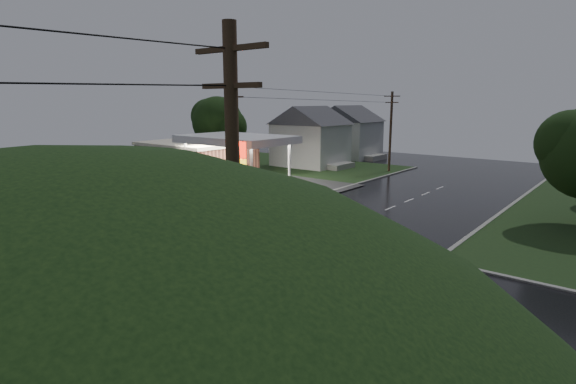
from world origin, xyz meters
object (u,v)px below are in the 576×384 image
Objects in this scene: house_far at (348,131)px; pylon_sign at (237,163)px; utility_pole_se at (235,250)px; house_near at (311,136)px; tree_nw_behind at (218,122)px; car_pump at (261,183)px; utility_pole_n at (391,131)px; car_north at (293,213)px; car_crossing at (257,276)px; gas_station at (202,157)px; utility_pole_nw at (236,145)px.

pylon_sign is at bearing -73.02° from house_far.
house_near is (-30.45, 45.50, -1.32)m from utility_pole_se.
pylon_sign is 30.49m from tree_nw_behind.
car_pump is (18.90, -11.42, -5.55)m from tree_nw_behind.
utility_pole_n is 28.92m from car_north.
house_far reaches higher than car_crossing.
gas_station reaches higher than car_crossing.
car_north is (5.54, 0.51, -4.99)m from utility_pole_nw.
utility_pole_n reaches higher than gas_station.
utility_pole_n is 41.57m from car_crossing.
house_far reaches higher than gas_station.
car_north is at bearing -4.28° from pylon_sign.
car_pump is (7.01, -29.42, -3.78)m from house_far.
utility_pole_se is 1.00× the size of house_far.
pylon_sign is 1.32× the size of car_crossing.
car_pump is (-5.44, 9.08, -5.09)m from utility_pole_nw.
car_pump is (-17.70, 20.02, -0.15)m from car_crossing.
house_far is at bearing 82.50° from gas_station.
utility_pole_nw reaches higher than pylon_sign.
utility_pole_nw is at bearing -45.00° from pylon_sign.
tree_nw_behind is (-24.34, 20.49, 0.46)m from utility_pole_nw.
pylon_sign is 0.57× the size of utility_pole_n.
gas_station is at bearing 148.78° from pylon_sign.
utility_pole_se reaches higher than gas_station.
house_near is at bearing 73.83° from gas_station.
car_north is (6.54, -0.49, -3.28)m from pylon_sign.
tree_nw_behind is 22.77m from car_pump.
car_pump is (-4.44, 8.08, -3.38)m from pylon_sign.
tree_nw_behind is at bearing -155.02° from house_near.
pylon_sign is at bearing 14.61° from car_north.
utility_pole_n is 11.67m from house_near.
house_far is 2.43× the size of car_crossing.
tree_nw_behind is at bearing -123.44° from house_far.
car_pump is at bearing -76.60° from house_far.
utility_pole_n is 20.74m from car_pump.
tree_nw_behind is (-24.34, -8.01, 0.71)m from utility_pole_n.
tree_nw_behind reaches higher than car_crossing.
car_pump is (6.01, -17.42, -3.78)m from house_near.
tree_nw_behind reaches higher than house_far.
pylon_sign is at bearing -31.22° from gas_station.
pylon_sign reaches higher than gas_station.
tree_nw_behind is at bearing 139.90° from utility_pole_nw.
utility_pole_se reaches higher than car_pump.
pylon_sign is (15.18, -9.20, 1.46)m from gas_station.
car_north is at bearing -18.03° from car_pump.
house_near is 2.43× the size of car_crossing.
car_pump is (-24.44, 28.08, -5.09)m from utility_pole_se.
utility_pole_n is at bearing 9.91° from house_near.
utility_pole_nw is 7.47m from car_north.
gas_station is 10.96m from car_pump.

